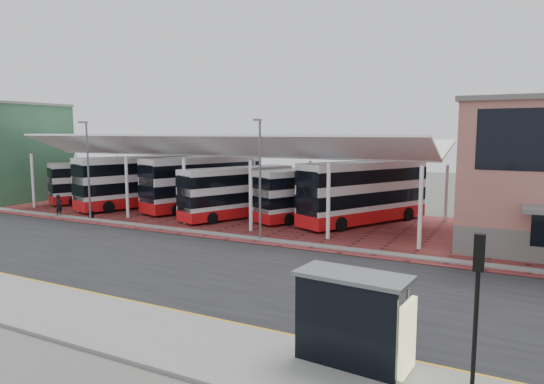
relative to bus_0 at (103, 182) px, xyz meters
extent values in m
plane|color=#4F524B|center=(20.93, -14.21, -2.12)|extent=(140.00, 140.00, 0.00)
cube|color=black|center=(20.93, -15.21, -2.11)|extent=(120.00, 14.00, 0.02)
cube|color=maroon|center=(22.93, -1.21, -2.09)|extent=(72.00, 16.00, 0.06)
cube|color=slate|center=(20.93, -23.21, -2.05)|extent=(120.00, 4.00, 0.14)
cube|color=slate|center=(20.93, -8.01, -2.05)|extent=(120.00, 0.80, 0.14)
cube|color=gold|center=(20.93, -21.21, -2.09)|extent=(120.00, 0.12, 0.01)
cube|color=gold|center=(20.93, -20.91, -2.09)|extent=(120.00, 0.12, 0.01)
cylinder|color=white|center=(-3.07, -5.71, 0.48)|extent=(0.26, 0.26, 5.20)
cylinder|color=white|center=(-3.07, 5.29, 0.18)|extent=(0.26, 0.26, 4.60)
cylinder|color=white|center=(2.93, -5.71, 0.48)|extent=(0.26, 0.26, 5.20)
cylinder|color=white|center=(2.93, 5.29, 0.18)|extent=(0.26, 0.26, 4.60)
cylinder|color=white|center=(8.93, -5.71, 0.48)|extent=(0.26, 0.26, 5.20)
cylinder|color=white|center=(8.93, 5.29, 0.18)|extent=(0.26, 0.26, 4.60)
cylinder|color=white|center=(14.93, -5.71, 0.48)|extent=(0.26, 0.26, 5.20)
cylinder|color=white|center=(14.93, 5.29, 0.18)|extent=(0.26, 0.26, 4.60)
cylinder|color=white|center=(20.93, -5.71, 0.48)|extent=(0.26, 0.26, 5.20)
cylinder|color=white|center=(20.93, 5.29, 0.18)|extent=(0.26, 0.26, 4.60)
cylinder|color=white|center=(26.93, -5.71, 0.48)|extent=(0.26, 0.26, 5.20)
cylinder|color=white|center=(26.93, 5.29, 0.18)|extent=(0.26, 0.26, 4.60)
cylinder|color=white|center=(32.93, -5.71, 0.48)|extent=(0.26, 0.26, 5.20)
cylinder|color=white|center=(32.93, 5.29, 0.18)|extent=(0.26, 0.26, 4.60)
cube|color=white|center=(14.93, -3.51, 3.98)|extent=(37.00, 4.95, 1.95)
cube|color=white|center=(14.93, 2.09, 3.78)|extent=(37.00, 7.12, 1.43)
cube|color=#336040|center=(-9.07, -3.21, 2.88)|extent=(6.20, 10.00, 10.00)
cube|color=slate|center=(-9.07, -3.21, 7.98)|extent=(6.40, 10.20, 0.25)
cylinder|color=slate|center=(6.93, -7.91, 1.88)|extent=(0.16, 0.16, 8.00)
cube|color=slate|center=(6.93, -8.21, 5.88)|extent=(0.15, 0.90, 0.15)
cylinder|color=slate|center=(22.93, -7.91, 1.88)|extent=(0.16, 0.16, 8.00)
cube|color=slate|center=(22.93, -8.21, 5.88)|extent=(0.15, 0.90, 0.15)
cube|color=white|center=(0.01, 0.02, 0.13)|extent=(6.68, 9.93, 3.92)
cube|color=red|center=(0.01, 0.02, -1.47)|extent=(6.73, 9.98, 0.82)
cube|color=black|center=(0.01, 0.02, -0.28)|extent=(6.73, 9.98, 0.87)
cube|color=black|center=(0.01, 0.02, 1.17)|extent=(6.73, 9.98, 0.87)
cube|color=black|center=(-2.30, -4.38, 0.04)|extent=(1.86, 1.03, 3.28)
cylinder|color=black|center=(-2.49, -2.29, -1.60)|extent=(0.65, 0.92, 0.91)
cylinder|color=black|center=(-0.48, -3.35, -1.60)|extent=(0.65, 0.92, 0.91)
cylinder|color=black|center=(0.49, 3.39, -1.60)|extent=(0.65, 0.92, 0.91)
cylinder|color=black|center=(2.51, 2.33, -1.60)|extent=(0.65, 0.92, 0.91)
cube|color=white|center=(5.71, -0.84, 0.51)|extent=(6.31, 12.01, 4.60)
cube|color=red|center=(5.71, -0.84, -1.36)|extent=(6.36, 12.06, 0.96)
cube|color=black|center=(5.71, -0.84, 0.03)|extent=(6.36, 12.06, 1.02)
cube|color=black|center=(5.71, -0.84, 1.74)|extent=(6.36, 12.06, 1.02)
cube|color=black|center=(3.85, -6.36, 0.40)|extent=(2.32, 0.87, 3.85)
cylinder|color=black|center=(3.24, -3.98, -1.52)|extent=(0.63, 1.11, 1.07)
cylinder|color=black|center=(5.77, -4.83, -1.52)|extent=(0.63, 1.11, 1.07)
cylinder|color=black|center=(5.65, 3.16, -1.52)|extent=(0.63, 1.11, 1.07)
cylinder|color=black|center=(8.19, 2.30, -1.52)|extent=(0.63, 1.11, 1.07)
cube|color=white|center=(12.00, 0.89, 0.53)|extent=(6.26, 12.10, 4.63)
cube|color=red|center=(12.00, 0.89, -1.36)|extent=(6.32, 12.15, 0.97)
cube|color=black|center=(12.00, 0.89, 0.04)|extent=(6.32, 12.15, 1.02)
cube|color=black|center=(12.00, 0.89, 1.77)|extent=(6.32, 12.15, 1.02)
cube|color=black|center=(10.17, -4.69, 0.42)|extent=(2.34, 0.86, 3.88)
cylinder|color=black|center=(9.54, -2.29, -1.52)|extent=(0.62, 1.12, 1.08)
cylinder|color=black|center=(12.10, -3.13, -1.52)|extent=(0.62, 1.12, 1.08)
cylinder|color=black|center=(11.91, 4.91, -1.52)|extent=(0.62, 1.12, 1.08)
cylinder|color=black|center=(14.47, 4.07, -1.52)|extent=(0.62, 1.12, 1.08)
cube|color=white|center=(17.18, -1.47, 0.18)|extent=(6.06, 10.36, 4.00)
cube|color=red|center=(17.18, -1.47, -1.45)|extent=(6.11, 10.40, 0.84)
cube|color=black|center=(17.18, -1.47, -0.24)|extent=(6.11, 10.40, 0.88)
cube|color=black|center=(17.18, -1.47, 1.25)|extent=(6.11, 10.40, 0.88)
cube|color=black|center=(15.25, -6.16, 0.08)|extent=(1.97, 0.89, 3.35)
cylinder|color=black|center=(14.86, -4.05, -1.59)|extent=(0.60, 0.96, 0.93)
cylinder|color=black|center=(17.01, -4.94, -1.59)|extent=(0.60, 0.96, 0.93)
cylinder|color=black|center=(17.36, 2.01, -1.59)|extent=(0.60, 0.96, 0.93)
cylinder|color=black|center=(19.51, 1.12, -1.59)|extent=(0.60, 0.96, 0.93)
cube|color=white|center=(22.89, 0.77, 0.14)|extent=(6.43, 10.07, 3.94)
cube|color=red|center=(22.89, 0.77, -1.46)|extent=(6.48, 10.12, 0.82)
cube|color=black|center=(22.89, 0.77, -0.27)|extent=(6.48, 10.12, 0.87)
cube|color=black|center=(22.89, 0.77, 1.19)|extent=(6.48, 10.12, 0.87)
cube|color=black|center=(20.73, -3.73, 0.05)|extent=(1.90, 0.98, 3.30)
cylinder|color=black|center=(20.46, -1.64, -1.60)|extent=(0.63, 0.94, 0.92)
cylinder|color=black|center=(22.53, -2.63, -1.60)|extent=(0.63, 0.94, 0.92)
cylinder|color=black|center=(23.26, 4.17, -1.60)|extent=(0.63, 0.94, 0.92)
cylinder|color=black|center=(25.32, 3.18, -1.60)|extent=(0.63, 0.94, 0.92)
cube|color=white|center=(27.36, 0.98, 0.51)|extent=(7.67, 11.75, 4.61)
cube|color=red|center=(27.36, 0.98, -1.36)|extent=(7.73, 11.80, 0.96)
cube|color=black|center=(27.36, 0.98, 0.03)|extent=(7.73, 11.80, 1.02)
cube|color=black|center=(27.36, 0.98, 1.75)|extent=(7.73, 11.80, 1.02)
cube|color=black|center=(24.74, -4.24, 0.41)|extent=(2.21, 1.18, 3.86)
cylinder|color=black|center=(24.47, -1.79, -1.52)|extent=(0.75, 1.09, 1.07)
cylinder|color=black|center=(26.87, -2.99, -1.52)|extent=(0.75, 1.09, 1.07)
cylinder|color=black|center=(27.85, 4.96, -1.52)|extent=(0.75, 1.09, 1.07)
cylinder|color=black|center=(30.25, 3.76, -1.52)|extent=(0.75, 1.09, 1.07)
imported|color=black|center=(3.37, -8.04, -1.13)|extent=(0.50, 0.71, 1.87)
cube|color=black|center=(6.48, -7.41, -1.76)|extent=(0.35, 0.25, 0.60)
cube|color=black|center=(33.95, -22.74, -0.64)|extent=(3.22, 0.40, 2.68)
cube|color=slate|center=(34.01, -22.09, 0.76)|extent=(3.56, 1.89, 0.13)
cylinder|color=slate|center=(32.56, -21.33, -0.64)|extent=(0.12, 0.12, 2.68)
cylinder|color=slate|center=(35.56, -21.58, -0.64)|extent=(0.12, 0.12, 2.68)
cube|color=#CED48A|center=(35.72, -22.24, -0.80)|extent=(0.26, 1.19, 2.15)
cylinder|color=black|center=(37.47, -21.91, -0.33)|extent=(0.13, 0.13, 3.30)
cube|color=black|center=(37.47, -21.91, 1.84)|extent=(0.30, 0.24, 1.03)
camera|label=1|loc=(38.42, -35.86, 5.06)|focal=32.00mm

